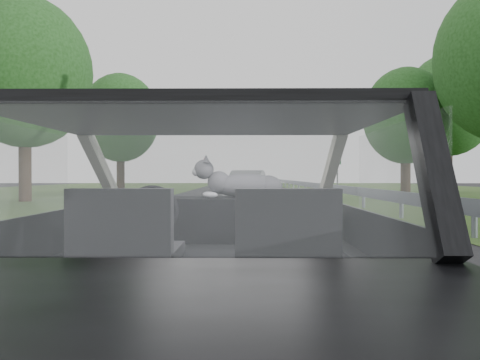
{
  "coord_description": "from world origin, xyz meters",
  "views": [
    {
      "loc": [
        0.2,
        -2.62,
        1.15
      ],
      "look_at": [
        0.16,
        0.6,
        1.12
      ],
      "focal_mm": 35.0,
      "sensor_mm": 36.0,
      "label": 1
    }
  ],
  "objects_px": {
    "subject_car": "(210,251)",
    "cat": "(246,184)",
    "other_car": "(247,185)",
    "highway_sign": "(337,174)"
  },
  "relations": [
    {
      "from": "other_car",
      "to": "highway_sign",
      "type": "distance_m",
      "value": 9.75
    },
    {
      "from": "subject_car",
      "to": "other_car",
      "type": "xyz_separation_m",
      "value": [
        0.29,
        19.85,
        -0.02
      ]
    },
    {
      "from": "subject_car",
      "to": "other_car",
      "type": "distance_m",
      "value": 19.85
    },
    {
      "from": "subject_car",
      "to": "cat",
      "type": "distance_m",
      "value": 0.72
    },
    {
      "from": "other_car",
      "to": "highway_sign",
      "type": "relative_size",
      "value": 1.75
    },
    {
      "from": "subject_car",
      "to": "other_car",
      "type": "height_order",
      "value": "subject_car"
    },
    {
      "from": "subject_car",
      "to": "highway_sign",
      "type": "bearing_deg",
      "value": 77.38
    },
    {
      "from": "cat",
      "to": "subject_car",
      "type": "bearing_deg",
      "value": -117.88
    },
    {
      "from": "highway_sign",
      "to": "other_car",
      "type": "bearing_deg",
      "value": -140.88
    },
    {
      "from": "cat",
      "to": "other_car",
      "type": "bearing_deg",
      "value": 81.29
    }
  ]
}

